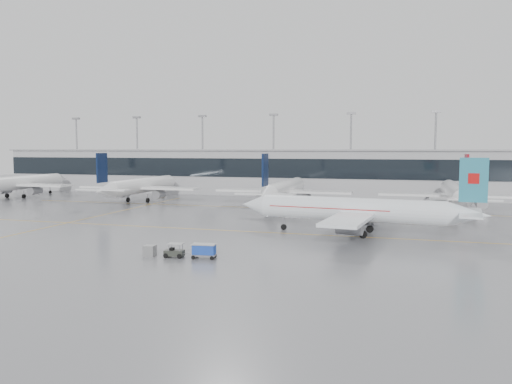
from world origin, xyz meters
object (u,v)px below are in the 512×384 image
(gse_unit, at_px, (150,251))
(baggage_tug, at_px, (174,252))
(air_canada_jet, at_px, (359,210))
(baggage_cart, at_px, (204,250))

(gse_unit, bearing_deg, baggage_tug, 0.98)
(air_canada_jet, xyz_separation_m, gse_unit, (-22.38, -21.68, -2.98))
(air_canada_jet, relative_size, baggage_tug, 10.67)
(baggage_tug, bearing_deg, air_canada_jet, 41.59)
(baggage_cart, distance_m, gse_unit, 6.63)
(air_canada_jet, height_order, baggage_tug, air_canada_jet)
(baggage_cart, bearing_deg, gse_unit, 179.83)
(baggage_cart, height_order, gse_unit, baggage_cart)
(baggage_tug, height_order, baggage_cart, baggage_cart)
(baggage_tug, xyz_separation_m, gse_unit, (-3.00, -0.31, 0.07))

